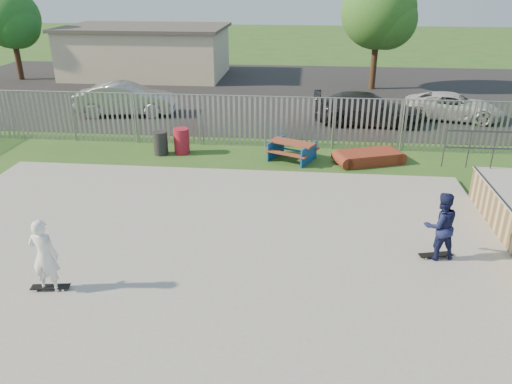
# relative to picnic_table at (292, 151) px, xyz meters

# --- Properties ---
(ground) EXTENTS (120.00, 120.00, 0.00)m
(ground) POSITION_rel_picnic_table_xyz_m (-2.10, -7.57, -0.35)
(ground) COLOR #295A1F
(ground) RESTS_ON ground
(concrete_slab) EXTENTS (15.00, 12.00, 0.15)m
(concrete_slab) POSITION_rel_picnic_table_xyz_m (-2.10, -7.57, -0.27)
(concrete_slab) COLOR gray
(concrete_slab) RESTS_ON ground
(fence) EXTENTS (26.04, 16.02, 2.00)m
(fence) POSITION_rel_picnic_table_xyz_m (-1.10, -2.98, 0.65)
(fence) COLOR gray
(fence) RESTS_ON ground
(picnic_table) EXTENTS (2.03, 1.89, 0.68)m
(picnic_table) POSITION_rel_picnic_table_xyz_m (0.00, 0.00, 0.00)
(picnic_table) COLOR brown
(picnic_table) RESTS_ON ground
(funbox) EXTENTS (2.32, 1.70, 0.42)m
(funbox) POSITION_rel_picnic_table_xyz_m (2.77, -0.04, -0.14)
(funbox) COLOR maroon
(funbox) RESTS_ON ground
(trash_bin_red) EXTENTS (0.58, 0.58, 0.97)m
(trash_bin_red) POSITION_rel_picnic_table_xyz_m (-4.18, 0.31, 0.13)
(trash_bin_red) COLOR maroon
(trash_bin_red) RESTS_ON ground
(trash_bin_grey) EXTENTS (0.53, 0.53, 0.88)m
(trash_bin_grey) POSITION_rel_picnic_table_xyz_m (-4.94, 0.12, 0.09)
(trash_bin_grey) COLOR #242426
(trash_bin_grey) RESTS_ON ground
(parking_lot) EXTENTS (40.00, 18.00, 0.02)m
(parking_lot) POSITION_rel_picnic_table_xyz_m (-2.10, 11.43, -0.34)
(parking_lot) COLOR black
(parking_lot) RESTS_ON ground
(car_silver) EXTENTS (4.80, 2.22, 1.53)m
(car_silver) POSITION_rel_picnic_table_xyz_m (-8.12, 5.52, 0.43)
(car_silver) COLOR #A7A8AC
(car_silver) RESTS_ON parking_lot
(car_dark) EXTENTS (4.85, 2.06, 1.39)m
(car_dark) POSITION_rel_picnic_table_xyz_m (3.18, 5.03, 0.37)
(car_dark) COLOR #222127
(car_dark) RESTS_ON parking_lot
(car_white) EXTENTS (4.65, 2.82, 1.21)m
(car_white) POSITION_rel_picnic_table_xyz_m (7.24, 6.28, 0.27)
(car_white) COLOR silver
(car_white) RESTS_ON parking_lot
(building) EXTENTS (10.40, 6.40, 3.20)m
(building) POSITION_rel_picnic_table_xyz_m (-10.10, 15.43, 1.26)
(building) COLOR beige
(building) RESTS_ON ground
(tree_left) EXTENTS (3.57, 3.57, 5.51)m
(tree_left) POSITION_rel_picnic_table_xyz_m (-17.86, 13.39, 3.36)
(tree_left) COLOR #3C2518
(tree_left) RESTS_ON ground
(tree_mid) EXTENTS (4.17, 4.17, 6.43)m
(tree_mid) POSITION_rel_picnic_table_xyz_m (4.28, 12.74, 3.98)
(tree_mid) COLOR #3F2A19
(tree_mid) RESTS_ON ground
(skateboard_a) EXTENTS (0.82, 0.39, 0.08)m
(skateboard_a) POSITION_rel_picnic_table_xyz_m (3.61, -6.78, -0.16)
(skateboard_a) COLOR black
(skateboard_a) RESTS_ON concrete_slab
(skateboard_b) EXTENTS (0.82, 0.31, 0.08)m
(skateboard_b) POSITION_rel_picnic_table_xyz_m (-4.79, -8.95, -0.16)
(skateboard_b) COLOR black
(skateboard_b) RESTS_ON concrete_slab
(skater_navy) EXTENTS (0.93, 0.80, 1.64)m
(skater_navy) POSITION_rel_picnic_table_xyz_m (3.61, -6.78, 0.62)
(skater_navy) COLOR #161B46
(skater_navy) RESTS_ON concrete_slab
(skater_white) EXTENTS (0.61, 0.41, 1.64)m
(skater_white) POSITION_rel_picnic_table_xyz_m (-4.79, -8.95, 0.62)
(skater_white) COLOR white
(skater_white) RESTS_ON concrete_slab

